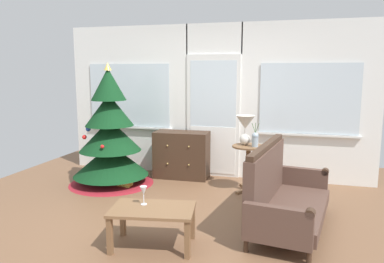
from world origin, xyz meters
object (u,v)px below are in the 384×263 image
(dresser_cabinet, at_px, (182,155))
(flower_vase, at_px, (255,139))
(settee_sofa, at_px, (281,195))
(wine_glass, at_px, (144,191))
(christmas_tree, at_px, (110,141))
(coffee_table, at_px, (153,214))
(table_lamp, at_px, (245,126))
(side_table, at_px, (248,159))
(gift_box, at_px, (125,182))

(dresser_cabinet, xyz_separation_m, flower_vase, (1.26, -0.48, 0.42))
(settee_sofa, height_order, wine_glass, settee_sofa)
(wine_glass, bearing_deg, christmas_tree, 126.40)
(dresser_cabinet, bearing_deg, coffee_table, -79.46)
(table_lamp, xyz_separation_m, flower_vase, (0.16, -0.10, -0.17))
(side_table, xyz_separation_m, gift_box, (-1.83, -0.37, -0.40))
(dresser_cabinet, height_order, gift_box, dresser_cabinet)
(settee_sofa, bearing_deg, table_lamp, 115.35)
(christmas_tree, relative_size, dresser_cabinet, 2.09)
(dresser_cabinet, xyz_separation_m, wine_glass, (0.34, -2.42, 0.16))
(christmas_tree, xyz_separation_m, gift_box, (0.32, -0.16, -0.59))
(table_lamp, distance_m, coffee_table, 2.29)
(christmas_tree, relative_size, side_table, 2.76)
(gift_box, bearing_deg, side_table, 11.52)
(gift_box, bearing_deg, dresser_cabinet, 50.11)
(table_lamp, bearing_deg, wine_glass, -110.52)
(dresser_cabinet, bearing_deg, settee_sofa, -43.88)
(wine_glass, bearing_deg, table_lamp, 69.48)
(coffee_table, bearing_deg, christmas_tree, 127.83)
(dresser_cabinet, relative_size, wine_glass, 4.68)
(wine_glass, distance_m, gift_box, 1.97)
(christmas_tree, distance_m, side_table, 2.16)
(dresser_cabinet, xyz_separation_m, table_lamp, (1.10, -0.38, 0.58))
(settee_sofa, bearing_deg, christmas_tree, 159.53)
(christmas_tree, height_order, wine_glass, christmas_tree)
(dresser_cabinet, distance_m, gift_box, 1.08)
(christmas_tree, distance_m, dresser_cabinet, 1.20)
(flower_vase, bearing_deg, side_table, 149.04)
(table_lamp, xyz_separation_m, wine_glass, (-0.76, -2.04, -0.42))
(settee_sofa, bearing_deg, gift_box, 160.42)
(coffee_table, bearing_deg, side_table, 71.30)
(table_lamp, height_order, gift_box, table_lamp)
(side_table, distance_m, coffee_table, 2.19)
(christmas_tree, bearing_deg, gift_box, -26.76)
(wine_glass, height_order, gift_box, wine_glass)
(settee_sofa, relative_size, side_table, 2.51)
(table_lamp, bearing_deg, gift_box, -166.86)
(christmas_tree, xyz_separation_m, wine_glass, (1.32, -1.79, -0.13))
(dresser_cabinet, relative_size, side_table, 1.32)
(wine_glass, bearing_deg, coffee_table, -29.10)
(christmas_tree, height_order, table_lamp, christmas_tree)
(table_lamp, distance_m, gift_box, 2.02)
(settee_sofa, height_order, table_lamp, table_lamp)
(side_table, distance_m, flower_vase, 0.34)
(settee_sofa, height_order, gift_box, settee_sofa)
(dresser_cabinet, bearing_deg, wine_glass, -82.01)
(wine_glass, bearing_deg, gift_box, 121.60)
(coffee_table, bearing_deg, gift_box, 123.55)
(flower_vase, bearing_deg, table_lamp, 147.99)
(settee_sofa, distance_m, coffee_table, 1.50)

